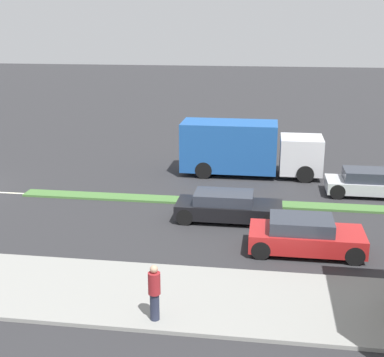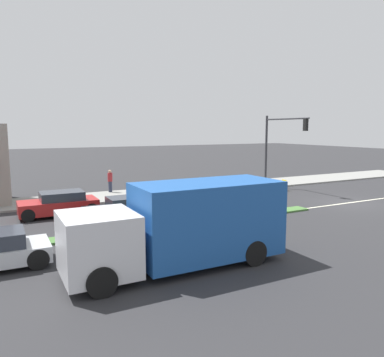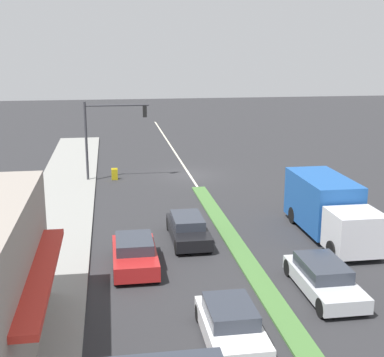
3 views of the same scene
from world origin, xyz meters
TOP-DOWN VIEW (x-y plane):
  - ground_plane at (0.00, 18.00)m, footprint 160.00×160.00m
  - sidewalk_right at (9.00, 18.50)m, footprint 4.00×73.00m
  - lane_marking_center at (0.00, 0.00)m, footprint 0.16×60.00m
  - traffic_signal_main at (6.12, 0.76)m, footprint 4.59×0.34m
  - pedestrian at (10.47, 12.64)m, footprint 0.34×0.34m
  - warning_aframe_sign at (5.64, 0.73)m, footprint 0.45×0.53m
  - delivery_truck at (-5.00, 14.33)m, footprint 2.44×7.50m
  - sedan_silver at (-2.20, 20.59)m, footprint 1.85×4.57m
  - van_white at (2.20, 23.57)m, footprint 1.82×3.89m
  - hatchback_red at (5.00, 16.98)m, footprint 1.90×4.08m
  - suv_black at (2.20, 13.96)m, footprint 1.74×4.39m

SIDE VIEW (x-z plane):
  - ground_plane at x=0.00m, z-range 0.00..0.00m
  - lane_marking_center at x=0.00m, z-range 0.00..0.01m
  - sidewalk_right at x=9.00m, z-range 0.00..0.12m
  - warning_aframe_sign at x=5.64m, z-range 0.01..0.84m
  - suv_black at x=2.20m, z-range -0.01..1.22m
  - van_white at x=2.20m, z-range -0.03..1.24m
  - sedan_silver at x=-2.20m, z-range -0.01..1.24m
  - hatchback_red at x=5.00m, z-range -0.02..1.29m
  - pedestrian at x=10.47m, z-range 0.16..1.79m
  - delivery_truck at x=-5.00m, z-range 0.03..2.90m
  - traffic_signal_main at x=6.12m, z-range 1.10..6.70m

